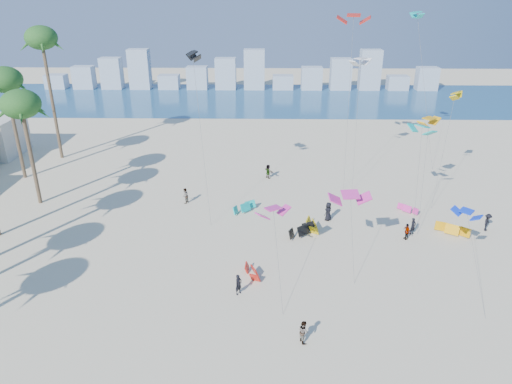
{
  "coord_description": "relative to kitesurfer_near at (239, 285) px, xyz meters",
  "views": [
    {
      "loc": [
        3.7,
        -21.41,
        21.02
      ],
      "look_at": [
        3.0,
        16.0,
        4.5
      ],
      "focal_mm": 33.11,
      "sensor_mm": 36.0,
      "label": 1
    }
  ],
  "objects": [
    {
      "name": "kitesurfers_far",
      "position": [
        8.8,
        14.34,
        0.03
      ],
      "size": [
        29.95,
        15.64,
        1.87
      ],
      "color": "black",
      "rests_on": "ground"
    },
    {
      "name": "grounded_kites",
      "position": [
        8.27,
        9.78,
        -0.36
      ],
      "size": [
        22.1,
        13.9,
        1.0
      ],
      "color": "red",
      "rests_on": "ground"
    },
    {
      "name": "distant_skyline",
      "position": [
        -3.06,
        74.51,
        2.28
      ],
      "size": [
        85.0,
        3.0,
        8.4
      ],
      "color": "#9EADBF",
      "rests_on": "ground"
    },
    {
      "name": "ocean",
      "position": [
        -1.87,
        64.51,
        -0.81
      ],
      "size": [
        220.0,
        220.0,
        0.0
      ],
      "primitive_type": "plane",
      "color": "navy",
      "rests_on": "ground"
    },
    {
      "name": "kitesurfer_mid",
      "position": [
        4.4,
        -5.01,
        -0.02
      ],
      "size": [
        0.84,
        0.94,
        1.58
      ],
      "primitive_type": "imported",
      "rotation": [
        0.0,
        0.0,
        1.95
      ],
      "color": "gray",
      "rests_on": "ground"
    },
    {
      "name": "flying_kites",
      "position": [
        11.46,
        15.88,
        10.99
      ],
      "size": [
        28.73,
        35.1,
        18.68
      ],
      "color": "#DA3099",
      "rests_on": "ground"
    },
    {
      "name": "ground",
      "position": [
        -1.87,
        -7.49,
        -0.81
      ],
      "size": [
        220.0,
        220.0,
        0.0
      ],
      "primitive_type": "plane",
      "color": "beige",
      "rests_on": "ground"
    },
    {
      "name": "kitesurfer_near",
      "position": [
        0.0,
        0.0,
        0.0
      ],
      "size": [
        0.68,
        0.7,
        1.62
      ],
      "primitive_type": "imported",
      "rotation": [
        0.0,
        0.0,
        0.86
      ],
      "color": "black",
      "rests_on": "ground"
    }
  ]
}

